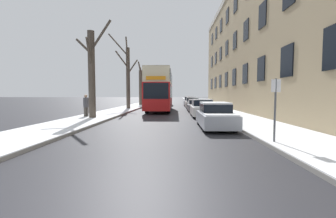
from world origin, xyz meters
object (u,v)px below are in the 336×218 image
Objects in this scene: bare_tree_left_0 at (92,72)px; parked_car_1 at (202,109)px; pedestrian_left_sidewalk at (86,105)px; parked_car_4 at (189,102)px; parked_car_2 at (196,106)px; bare_tree_left_2 at (141,86)px; bare_tree_left_1 at (127,75)px; double_decker_bus at (160,89)px; parked_car_0 at (215,116)px; bare_tree_left_3 at (149,89)px; street_sign_post at (275,107)px; oncoming_van at (165,98)px; parked_car_3 at (192,103)px.

parked_car_1 is (8.15, 2.45, -2.73)m from bare_tree_left_0.
parked_car_4 is at bearing -161.10° from pedestrian_left_sidewalk.
parked_car_2 is at bearing 45.21° from bare_tree_left_0.
parked_car_4 is (7.89, -1.06, -2.56)m from bare_tree_left_2.
bare_tree_left_1 is 1.23× the size of bare_tree_left_2.
parked_car_2 is at bearing -8.19° from double_decker_bus.
parked_car_0 is 1.00× the size of parked_car_4.
parked_car_1 is 9.11m from pedestrian_left_sidewalk.
bare_tree_left_3 is at bearing 109.05° from parked_car_2.
double_decker_bus is 11.91m from parked_car_4.
street_sign_post is at bearing -63.91° from bare_tree_left_1.
parked_car_0 is (7.80, -34.54, -2.30)m from bare_tree_left_3.
oncoming_van is (3.99, 11.73, -2.91)m from bare_tree_left_1.
bare_tree_left_0 is 3.82× the size of pedestrian_left_sidewalk.
bare_tree_left_2 is 0.73× the size of double_decker_bus.
parked_car_1 is (0.00, 6.20, 0.02)m from parked_car_0.
bare_tree_left_0 is 1.69× the size of parked_car_1.
bare_tree_left_2 reaches higher than parked_car_4.
parked_car_3 is at bearing -90.00° from parked_car_4.
double_decker_bus is at bearing 121.70° from parked_car_1.
bare_tree_left_2 reaches higher than parked_car_1.
parked_car_1 is at bearing -78.88° from oncoming_van.
bare_tree_left_2 reaches higher than bare_tree_left_3.
bare_tree_left_0 is 23.16m from oncoming_van.
bare_tree_left_2 reaches higher than parked_car_2.
bare_tree_left_0 is 1.69× the size of parked_car_2.
bare_tree_left_2 is at bearing -138.93° from pedestrian_left_sidewalk.
parked_car_2 is 11.60m from pedestrian_left_sidewalk.
street_sign_post is (5.30, -30.70, 0.12)m from oncoming_van.
bare_tree_left_1 reaches higher than parked_car_0.
bare_tree_left_2 is 1.02× the size of bare_tree_left_3.
parked_car_3 is at bearing -170.75° from pedestrian_left_sidewalk.
parked_car_1 is 1.73× the size of street_sign_post.
street_sign_post is at bearing -72.70° from double_decker_bus.
parked_car_3 is at bearing 51.73° from double_decker_bus.
parked_car_0 is 10.07m from pedestrian_left_sidewalk.
parked_car_3 is (-0.00, 5.51, 0.05)m from parked_car_2.
bare_tree_left_1 reaches higher than double_decker_bus.
street_sign_post is at bearing -85.32° from parked_car_2.
parked_car_3 is 0.78× the size of oncoming_van.
parked_car_4 is at bearing 70.66° from double_decker_bus.
pedestrian_left_sidewalk is (-8.96, -7.36, 0.38)m from parked_car_2.
parked_car_3 is at bearing 19.15° from bare_tree_left_1.
double_decker_bus is 13.23m from parked_car_0.
pedestrian_left_sidewalk is (-1.00, -10.10, -3.16)m from bare_tree_left_1.
double_decker_bus is 7.64m from parked_car_1.
parked_car_1 is 0.99× the size of parked_car_3.
double_decker_bus is 5.59× the size of pedestrian_left_sidewalk.
bare_tree_left_3 is at bearing 105.38° from parked_car_1.
bare_tree_left_0 is 16.18m from parked_car_3.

